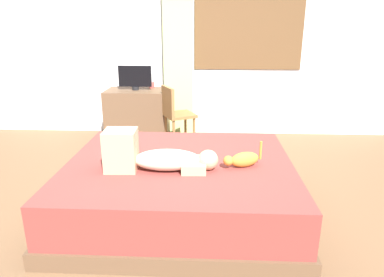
{
  "coord_description": "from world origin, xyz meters",
  "views": [
    {
      "loc": [
        0.31,
        -2.9,
        1.65
      ],
      "look_at": [
        0.16,
        0.15,
        0.65
      ],
      "focal_mm": 32.51,
      "sensor_mm": 36.0,
      "label": 1
    }
  ],
  "objects": [
    {
      "name": "desk",
      "position": [
        -0.75,
        2.1,
        0.37
      ],
      "size": [
        0.9,
        0.56,
        0.74
      ],
      "color": "brown",
      "rests_on": "ground"
    },
    {
      "name": "bed",
      "position": [
        0.06,
        -0.05,
        0.25
      ],
      "size": [
        2.04,
        1.79,
        0.5
      ],
      "color": "brown",
      "rests_on": "ground"
    },
    {
      "name": "back_wall_with_window",
      "position": [
        0.02,
        2.5,
        1.45
      ],
      "size": [
        6.4,
        0.14,
        2.9
      ],
      "color": "silver",
      "rests_on": "ground"
    },
    {
      "name": "cup",
      "position": [
        -0.56,
        2.29,
        0.78
      ],
      "size": [
        0.08,
        0.08,
        0.09
      ],
      "primitive_type": "cylinder",
      "color": "#B23D38",
      "rests_on": "desk"
    },
    {
      "name": "chair_by_desk",
      "position": [
        -0.16,
        1.72,
        0.51
      ],
      "size": [
        0.51,
        0.51,
        0.86
      ],
      "color": "brown",
      "rests_on": "ground"
    },
    {
      "name": "cat",
      "position": [
        0.6,
        -0.14,
        0.56
      ],
      "size": [
        0.34,
        0.2,
        0.21
      ],
      "color": "#C67A2D",
      "rests_on": "bed"
    },
    {
      "name": "tv_monitor",
      "position": [
        -0.77,
        2.1,
        0.92
      ],
      "size": [
        0.48,
        0.1,
        0.35
      ],
      "color": "black",
      "rests_on": "desk"
    },
    {
      "name": "curtain_left",
      "position": [
        -0.16,
        2.38,
        1.3
      ],
      "size": [
        0.44,
        0.06,
        2.59
      ],
      "primitive_type": "cube",
      "color": "#ADCC75",
      "rests_on": "ground"
    },
    {
      "name": "person_lying",
      "position": [
        -0.13,
        -0.23,
        0.61
      ],
      "size": [
        0.94,
        0.29,
        0.34
      ],
      "color": "#CCB299",
      "rests_on": "bed"
    },
    {
      "name": "ground_plane",
      "position": [
        0.0,
        0.0,
        0.0
      ],
      "size": [
        16.0,
        16.0,
        0.0
      ],
      "primitive_type": "plane",
      "color": "brown"
    }
  ]
}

